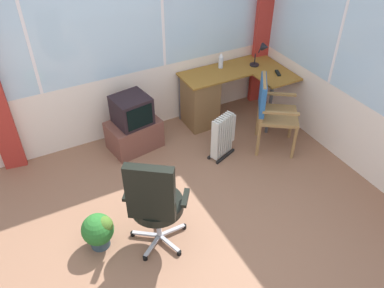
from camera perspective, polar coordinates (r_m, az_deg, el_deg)
ground at (r=4.09m, az=-1.60°, el=-14.10°), size 5.71×5.05×0.06m
north_window_panel at (r=4.86m, az=-13.05°, el=13.96°), size 4.71×0.07×2.61m
curtain_corner at (r=5.71m, az=10.51°, el=17.40°), size 0.26×0.09×2.51m
desk at (r=5.42m, az=2.05°, el=6.80°), size 1.41×0.93×0.73m
desk_lamp at (r=5.51m, az=10.25°, el=13.17°), size 0.24×0.21×0.34m
tv_remote at (r=5.43m, az=12.39°, el=10.06°), size 0.10×0.16×0.02m
spray_bottle at (r=5.44m, az=4.24°, el=12.01°), size 0.06×0.06×0.22m
wooden_armchair at (r=4.92m, az=11.14°, el=5.56°), size 0.67×0.67×0.97m
office_chair at (r=3.57m, az=-5.51°, el=-8.29°), size 0.61×0.60×1.12m
tv_on_stand at (r=5.03m, az=-8.53°, el=2.62°), size 0.70×0.54×0.75m
space_heater at (r=4.88m, az=4.60°, el=1.24°), size 0.41×0.29×0.58m
potted_plant at (r=3.97m, az=-13.42°, el=-12.09°), size 0.32×0.32×0.39m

